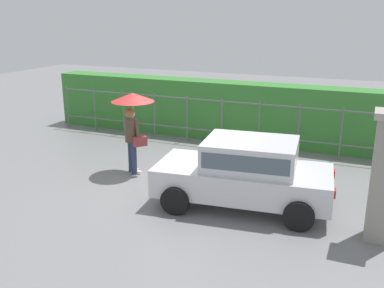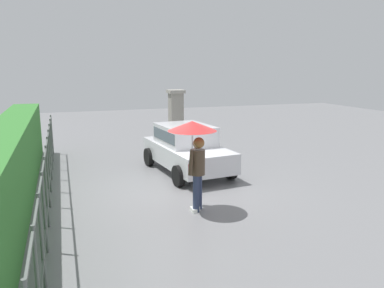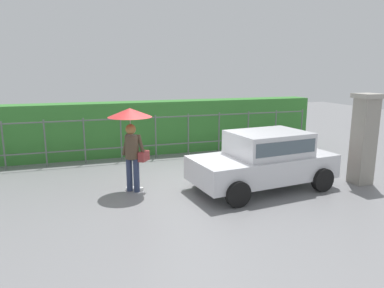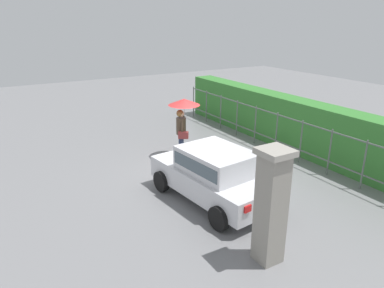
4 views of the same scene
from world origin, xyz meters
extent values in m
plane|color=slate|center=(0.00, 0.00, 0.00)|extent=(40.00, 40.00, 0.00)
cube|color=silver|center=(1.70, -0.74, 0.58)|extent=(3.86, 2.04, 0.60)
cube|color=silver|center=(1.85, -0.72, 1.18)|extent=(2.05, 1.64, 0.60)
cube|color=#4C5B66|center=(1.85, -0.72, 1.20)|extent=(1.90, 1.64, 0.33)
cylinder|color=black|center=(0.55, -1.71, 0.30)|extent=(0.62, 0.25, 0.60)
cylinder|color=black|center=(0.37, -0.04, 0.30)|extent=(0.62, 0.25, 0.60)
cylinder|color=black|center=(3.04, -1.43, 0.30)|extent=(0.62, 0.25, 0.60)
cylinder|color=black|center=(2.85, 0.24, 0.30)|extent=(0.62, 0.25, 0.60)
cube|color=red|center=(3.61, -1.08, 0.73)|extent=(0.08, 0.21, 0.16)
cube|color=red|center=(3.49, 0.02, 0.73)|extent=(0.08, 0.21, 0.16)
cylinder|color=#2D3856|center=(-1.59, 0.13, 0.43)|extent=(0.15, 0.15, 0.86)
cylinder|color=#2D3856|center=(-1.43, 0.01, 0.43)|extent=(0.15, 0.15, 0.86)
cube|color=white|center=(-1.55, 0.18, 0.04)|extent=(0.26, 0.10, 0.08)
cube|color=white|center=(-1.39, 0.06, 0.04)|extent=(0.26, 0.10, 0.08)
cylinder|color=#473828|center=(-1.51, 0.07, 1.15)|extent=(0.34, 0.34, 0.58)
sphere|color=#DBAD89|center=(-1.51, 0.07, 1.58)|extent=(0.22, 0.22, 0.22)
sphere|color=olive|center=(-1.53, 0.05, 1.60)|extent=(0.25, 0.25, 0.25)
cylinder|color=#473828|center=(-1.63, 0.27, 1.18)|extent=(0.23, 0.21, 0.56)
cylinder|color=#473828|center=(-1.29, 0.00, 1.18)|extent=(0.23, 0.21, 0.56)
cylinder|color=#B2B2B7|center=(-1.51, 0.20, 1.50)|extent=(0.02, 0.02, 0.77)
cone|color=red|center=(-1.51, 0.20, 1.99)|extent=(1.10, 1.10, 0.22)
cube|color=maroon|center=(-1.23, 0.01, 0.91)|extent=(0.34, 0.37, 0.24)
cube|color=gray|center=(4.45, -1.20, 1.15)|extent=(0.48, 0.48, 2.30)
cube|color=#9E998E|center=(4.45, -1.20, 2.36)|extent=(0.60, 0.60, 0.12)
cylinder|color=#59605B|center=(-4.94, 3.31, 0.75)|extent=(0.05, 0.05, 1.50)
cylinder|color=#59605B|center=(-3.75, 3.31, 0.75)|extent=(0.05, 0.05, 1.50)
cylinder|color=#59605B|center=(-2.56, 3.31, 0.75)|extent=(0.05, 0.05, 1.50)
cylinder|color=#59605B|center=(-1.38, 3.31, 0.75)|extent=(0.05, 0.05, 1.50)
cylinder|color=#59605B|center=(-0.19, 3.31, 0.75)|extent=(0.05, 0.05, 1.50)
cylinder|color=#59605B|center=(0.99, 3.31, 0.75)|extent=(0.05, 0.05, 1.50)
cylinder|color=#59605B|center=(2.18, 3.31, 0.75)|extent=(0.05, 0.05, 1.50)
cylinder|color=#59605B|center=(3.36, 3.31, 0.75)|extent=(0.05, 0.05, 1.50)
cylinder|color=#59605B|center=(4.55, 3.31, 0.75)|extent=(0.05, 0.05, 1.50)
cylinder|color=#59605B|center=(5.73, 3.31, 0.75)|extent=(0.05, 0.05, 1.50)
cube|color=#59605B|center=(-0.19, 3.31, 1.42)|extent=(11.85, 0.03, 0.04)
cube|color=#59605B|center=(-0.19, 3.31, 0.45)|extent=(11.85, 0.03, 0.04)
cube|color=#387F33|center=(-0.19, 4.16, 0.95)|extent=(12.85, 0.90, 1.90)
camera|label=1|loc=(4.11, -9.18, 4.01)|focal=40.65mm
camera|label=2|loc=(-9.36, 2.91, 3.27)|focal=35.59mm
camera|label=3|loc=(-2.77, -8.46, 3.02)|focal=32.94mm
camera|label=4|loc=(9.00, -5.66, 4.69)|focal=33.58mm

